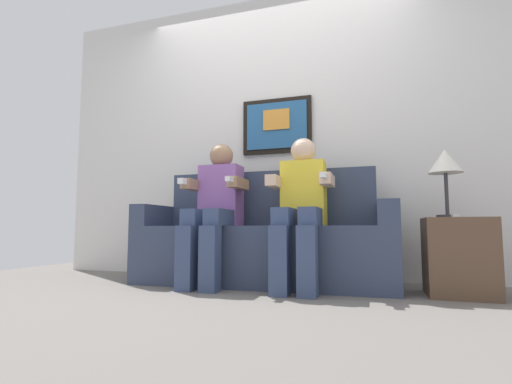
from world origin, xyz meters
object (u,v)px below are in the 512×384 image
(table_lamp, at_px, (445,164))
(side_table_right, at_px, (458,257))
(person_on_right, at_px, (301,204))
(spare_remote_on_table, at_px, (455,216))
(person_on_left, at_px, (215,205))
(couch, at_px, (263,244))

(table_lamp, bearing_deg, side_table_right, -35.54)
(person_on_right, relative_size, side_table_right, 2.22)
(table_lamp, bearing_deg, spare_remote_on_table, -74.84)
(person_on_right, height_order, spare_remote_on_table, person_on_right)
(person_on_left, height_order, spare_remote_on_table, person_on_left)
(side_table_right, bearing_deg, spare_remote_on_table, -108.83)
(side_table_right, distance_m, spare_remote_on_table, 0.27)
(table_lamp, xyz_separation_m, spare_remote_on_table, (0.03, -0.09, -0.35))
(person_on_right, xyz_separation_m, spare_remote_on_table, (0.99, 0.00, -0.10))
(person_on_left, relative_size, table_lamp, 2.41)
(table_lamp, relative_size, spare_remote_on_table, 3.54)
(person_on_right, bearing_deg, side_table_right, 3.46)
(side_table_right, relative_size, spare_remote_on_table, 3.85)
(person_on_right, bearing_deg, person_on_left, -179.96)
(person_on_right, distance_m, spare_remote_on_table, 0.99)
(person_on_left, relative_size, side_table_right, 2.22)
(side_table_right, relative_size, table_lamp, 1.09)
(couch, relative_size, person_on_right, 1.79)
(side_table_right, bearing_deg, table_lamp, 144.46)
(table_lamp, bearing_deg, couch, 176.76)
(side_table_right, xyz_separation_m, table_lamp, (-0.05, 0.03, 0.61))
(person_on_right, xyz_separation_m, table_lamp, (0.96, 0.09, 0.25))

